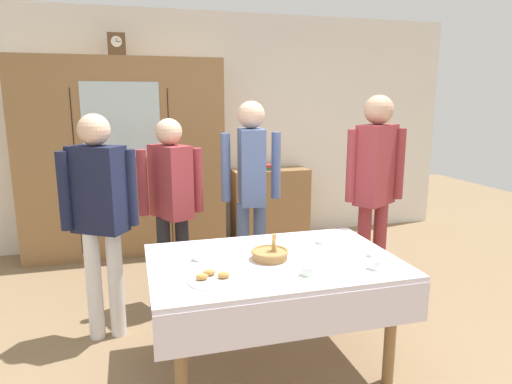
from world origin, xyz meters
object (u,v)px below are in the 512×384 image
object	(u,v)px
book_stack	(270,167)
person_behind_table_left	(251,180)
bookshelf_low	(270,205)
person_behind_table_right	(375,179)
tea_cup_center	(375,253)
mantel_clock	(117,45)
dining_table	(275,276)
spoon_mid_right	(349,249)
wall_cabinet	(124,159)
bread_basket	(270,254)
pastry_plate	(213,279)
tea_cup_far_left	(199,257)
person_by_cabinet	(171,196)
tea_cup_near_left	(322,240)
tea_cup_far_right	(308,272)
spoon_mid_left	(238,250)
person_near_right_end	(99,206)
tea_cup_mid_left	(375,266)

from	to	relation	value
book_stack	person_behind_table_left	world-z (taller)	person_behind_table_left
bookshelf_low	person_behind_table_right	size ratio (longest dim) A/B	0.53
tea_cup_center	person_behind_table_left	distance (m)	1.34
mantel_clock	book_stack	xyz separation A→B (m)	(1.70, 0.05, -1.36)
dining_table	mantel_clock	xyz separation A→B (m)	(-0.91, 2.59, 1.64)
book_stack	spoon_mid_right	xyz separation A→B (m)	(-0.25, -2.56, -0.17)
wall_cabinet	tea_cup_center	size ratio (longest dim) A/B	16.63
bread_basket	spoon_mid_right	size ratio (longest dim) A/B	2.02
tea_cup_center	pastry_plate	xyz separation A→B (m)	(-1.05, -0.09, -0.01)
bookshelf_low	book_stack	world-z (taller)	book_stack
wall_cabinet	tea_cup_far_left	bearing A→B (deg)	-79.68
tea_cup_far_left	pastry_plate	size ratio (longest dim) A/B	0.46
tea_cup_center	person_by_cabinet	distance (m)	1.68
person_by_cabinet	person_behind_table_right	world-z (taller)	person_behind_table_right
tea_cup_far_left	tea_cup_center	bearing A→B (deg)	-12.21
tea_cup_near_left	tea_cup_far_right	xyz separation A→B (m)	(-0.31, -0.51, 0.00)
spoon_mid_left	spoon_mid_right	size ratio (longest dim) A/B	1.00
pastry_plate	person_near_right_end	size ratio (longest dim) A/B	0.17
bookshelf_low	person_behind_table_left	size ratio (longest dim) A/B	0.55
tea_cup_mid_left	tea_cup_far_right	distance (m)	0.42
spoon_mid_right	tea_cup_mid_left	bearing A→B (deg)	-93.98
dining_table	bread_basket	distance (m)	0.14
dining_table	person_behind_table_right	xyz separation A→B (m)	(1.09, 0.72, 0.44)
bookshelf_low	person_near_right_end	size ratio (longest dim) A/B	0.57
book_stack	pastry_plate	world-z (taller)	book_stack
spoon_mid_right	person_behind_table_right	xyz separation A→B (m)	(0.55, 0.64, 0.34)
wall_cabinet	spoon_mid_left	xyz separation A→B (m)	(0.73, -2.33, -0.34)
wall_cabinet	tea_cup_center	bearing A→B (deg)	-60.50
bread_basket	spoon_mid_right	xyz separation A→B (m)	(0.57, 0.04, -0.03)
mantel_clock	person_behind_table_right	size ratio (longest dim) A/B	0.14
dining_table	book_stack	size ratio (longest dim) A/B	8.13
person_by_cabinet	person_behind_table_right	size ratio (longest dim) A/B	0.90
bread_basket	person_behind_table_left	distance (m)	1.12
person_behind_table_left	bread_basket	bearing A→B (deg)	-98.85
wall_cabinet	spoon_mid_right	bearing A→B (deg)	-60.08
tea_cup_near_left	bread_basket	size ratio (longest dim) A/B	0.54
book_stack	tea_cup_near_left	world-z (taller)	book_stack
person_behind_table_left	person_by_cabinet	world-z (taller)	person_behind_table_left
dining_table	tea_cup_far_left	size ratio (longest dim) A/B	11.84
book_stack	spoon_mid_left	world-z (taller)	book_stack
spoon_mid_right	spoon_mid_left	bearing A→B (deg)	166.12
wall_cabinet	tea_cup_far_right	bearing A→B (deg)	-70.77
spoon_mid_right	person_behind_table_left	world-z (taller)	person_behind_table_left
wall_cabinet	dining_table	bearing A→B (deg)	-70.83
person_by_cabinet	tea_cup_near_left	bearing A→B (deg)	-42.25
bread_basket	tea_cup_near_left	bearing A→B (deg)	23.17
tea_cup_far_right	bookshelf_low	bearing A→B (deg)	76.62
tea_cup_near_left	spoon_mid_right	world-z (taller)	tea_cup_near_left
bookshelf_low	spoon_mid_right	xyz separation A→B (m)	(-0.25, -2.56, 0.30)
spoon_mid_right	person_behind_table_left	bearing A→B (deg)	111.01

